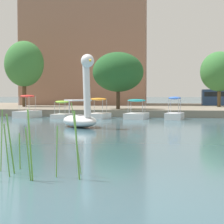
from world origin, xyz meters
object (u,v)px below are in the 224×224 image
tree_broadleaf_right (118,72)px  parked_van (223,97)px  tree_broadleaf_behind_dock (219,72)px  pedal_boat_blue (175,113)px  pedal_boat_red (27,111)px  pedal_boat_teal (137,113)px  swan_boat (81,111)px  pedal_boat_lime (62,112)px  pedal_boat_orange (98,113)px  tree_sapling_by_fence (24,64)px

tree_broadleaf_right → parked_van: bearing=53.5°
tree_broadleaf_behind_dock → parked_van: size_ratio=1.18×
pedal_boat_blue → tree_broadleaf_right: (-4.65, 4.40, 3.14)m
tree_broadleaf_behind_dock → tree_broadleaf_right: size_ratio=1.06×
pedal_boat_red → tree_broadleaf_right: tree_broadleaf_right is taller
tree_broadleaf_right → pedal_boat_red: bearing=-148.5°
pedal_boat_blue → tree_broadleaf_right: tree_broadleaf_right is taller
pedal_boat_teal → parked_van: (7.82, 17.28, 1.11)m
swan_boat → pedal_boat_lime: 8.81m
swan_boat → pedal_boat_orange: size_ratio=1.58×
tree_broadleaf_right → tree_sapling_by_fence: 11.56m
pedal_boat_teal → tree_broadleaf_behind_dock: 14.02m
pedal_boat_orange → tree_broadleaf_behind_dock: size_ratio=0.45×
pedal_boat_blue → tree_broadleaf_right: bearing=136.6°
tree_broadleaf_behind_dock → tree_broadleaf_right: tree_broadleaf_behind_dock is taller
tree_broadleaf_right → pedal_boat_blue: bearing=-43.4°
pedal_boat_red → parked_van: size_ratio=0.56×
tree_broadleaf_right → pedal_boat_orange: bearing=-100.7°
pedal_boat_teal → tree_broadleaf_right: bearing=115.4°
tree_broadleaf_behind_dock → pedal_boat_blue: bearing=-109.2°
pedal_boat_blue → parked_van: 18.34m
pedal_boat_red → pedal_boat_orange: bearing=-4.1°
swan_boat → pedal_boat_blue: 9.30m
swan_boat → pedal_boat_red: size_ratio=1.50×
swan_boat → tree_broadleaf_right: size_ratio=0.75×
pedal_boat_teal → tree_broadleaf_behind_dock: tree_broadleaf_behind_dock is taller
pedal_boat_orange → tree_sapling_by_fence: (-9.39, 9.61, 4.34)m
pedal_boat_blue → tree_sapling_by_fence: tree_sapling_by_fence is taller
swan_boat → pedal_boat_blue: (4.82, 7.94, -0.39)m
swan_boat → pedal_boat_blue: size_ratio=1.64×
pedal_boat_orange → pedal_boat_lime: (-2.74, 0.09, -0.01)m
pedal_boat_teal → pedal_boat_blue: bearing=-6.1°
swan_boat → tree_broadleaf_behind_dock: bearing=65.7°
pedal_boat_teal → tree_sapling_by_fence: bearing=142.2°
pedal_boat_teal → pedal_boat_lime: pedal_boat_teal is taller
pedal_boat_blue → parked_van: bearing=73.8°
tree_broadleaf_right → parked_van: (9.77, 13.18, -2.09)m
swan_boat → pedal_boat_lime: size_ratio=1.87×
pedal_boat_blue → pedal_boat_lime: (-8.20, 0.18, -0.03)m
pedal_boat_blue → tree_sapling_by_fence: (-14.85, 9.70, 4.31)m
pedal_boat_teal → pedal_boat_red: (-8.32, 0.21, 0.06)m
pedal_boat_orange → parked_van: size_ratio=0.53×
swan_boat → tree_sapling_by_fence: size_ratio=0.58×
pedal_boat_teal → parked_van: parked_van is taller
pedal_boat_lime → pedal_boat_red: bearing=173.7°
pedal_boat_orange → pedal_boat_red: (-5.55, 0.40, 0.03)m
pedal_boat_lime → parked_van: parked_van is taller
swan_boat → parked_van: size_ratio=0.84×
pedal_boat_lime → tree_broadleaf_behind_dock: bearing=43.6°
pedal_boat_red → tree_sapling_by_fence: (-3.83, 9.21, 4.31)m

